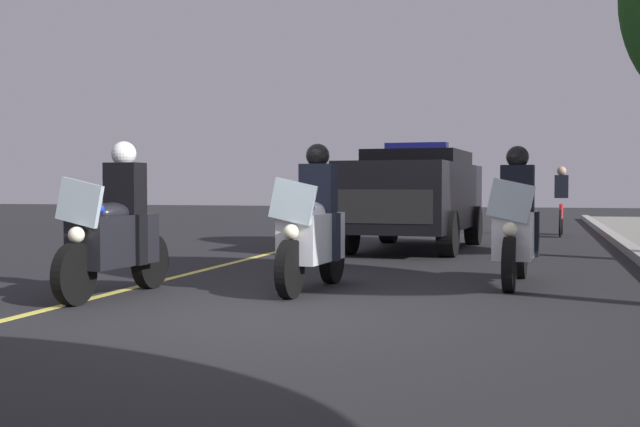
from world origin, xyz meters
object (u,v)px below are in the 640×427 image
police_motorcycle_lead_left (116,233)px  cyclist_background (561,201)px  police_motorcycle_trailing (516,228)px  police_motorcycle_lead_right (313,230)px  police_suv (415,194)px

police_motorcycle_lead_left → cyclist_background: bearing=158.3°
police_motorcycle_lead_left → police_motorcycle_trailing: 4.78m
cyclist_background → police_motorcycle_trailing: bearing=-4.3°
police_motorcycle_lead_left → cyclist_background: (-12.62, 5.02, 0.14)m
police_motorcycle_lead_left → cyclist_background: size_ratio=1.22×
police_motorcycle_lead_left → police_motorcycle_lead_right: same height
cyclist_background → police_motorcycle_lead_right: bearing=-14.8°
police_motorcycle_trailing → police_motorcycle_lead_right: bearing=-63.1°
police_motorcycle_lead_left → police_motorcycle_trailing: size_ratio=1.00×
police_suv → cyclist_background: 5.80m
police_suv → police_motorcycle_lead_right: bearing=-2.1°
police_motorcycle_trailing → police_suv: size_ratio=0.43×
cyclist_background → police_motorcycle_lead_left: bearing=-21.7°
police_suv → cyclist_background: (-5.06, 2.82, -0.22)m
police_suv → police_motorcycle_trailing: bearing=20.8°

